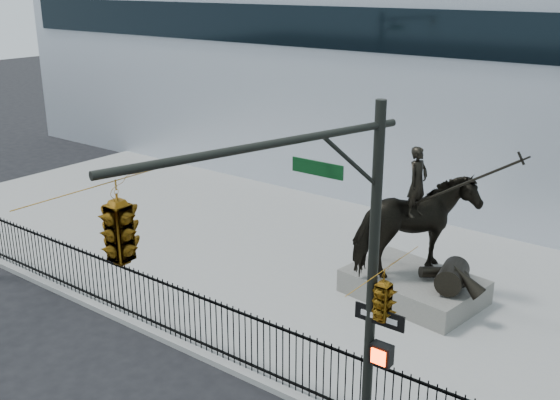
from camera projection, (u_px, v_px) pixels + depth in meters
The scene contains 7 objects.
ground at pixel (114, 351), 16.24m from camera, with size 120.00×120.00×0.00m, color black.
plaza at pixel (284, 258), 21.49m from camera, with size 30.00×12.00×0.15m, color #969694.
building at pixel (456, 78), 29.86m from camera, with size 44.00×14.00×9.00m, color silver.
picket_fence at pixel (150, 300), 16.89m from camera, with size 22.10×0.10×1.50m.
statue_plinth at pixel (413, 286), 18.58m from camera, with size 3.60×2.48×0.68m, color #63605A.
equestrian_statue at pixel (420, 230), 17.97m from camera, with size 4.58×3.16×3.91m.
traffic_signal_right at pixel (267, 264), 9.46m from camera, with size 2.17×6.86×7.00m.
Camera 1 is at (11.88, -8.77, 8.76)m, focal length 42.00 mm.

